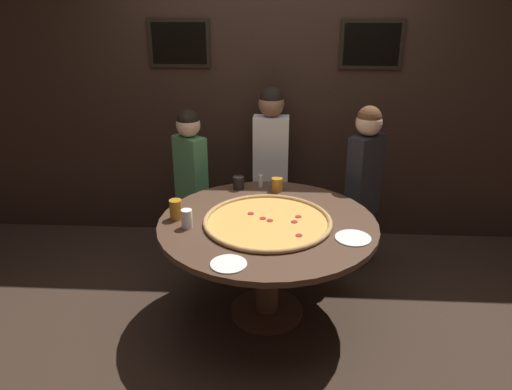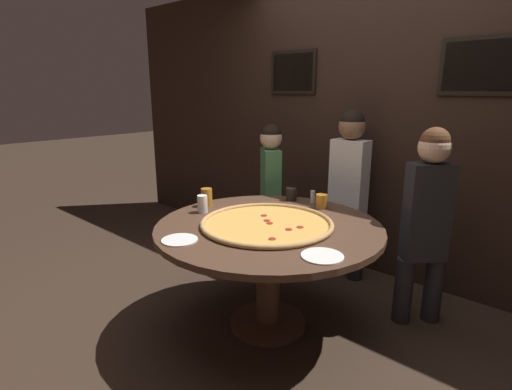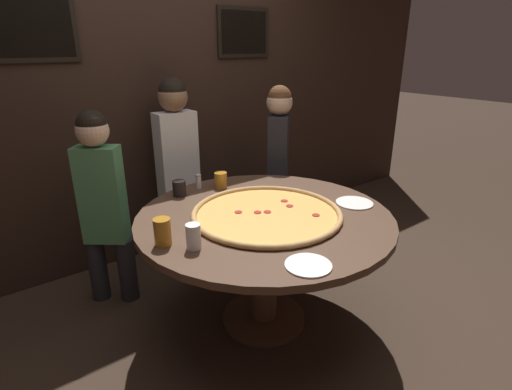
{
  "view_description": "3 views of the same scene",
  "coord_description": "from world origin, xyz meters",
  "px_view_note": "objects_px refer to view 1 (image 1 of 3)",
  "views": [
    {
      "loc": [
        0.09,
        -3.01,
        2.22
      ],
      "look_at": [
        -0.07,
        -0.08,
        0.97
      ],
      "focal_mm": 35.0,
      "sensor_mm": 36.0,
      "label": 1
    },
    {
      "loc": [
        1.58,
        -1.89,
        1.59
      ],
      "look_at": [
        -0.06,
        -0.06,
        0.94
      ],
      "focal_mm": 28.0,
      "sensor_mm": 36.0,
      "label": 2
    },
    {
      "loc": [
        -1.32,
        -1.65,
        1.67
      ],
      "look_at": [
        -0.11,
        -0.06,
        0.9
      ],
      "focal_mm": 28.0,
      "sensor_mm": 36.0,
      "label": 3
    }
  ],
  "objects_px": {
    "diner_side_left": "(271,160)",
    "drink_cup_far_left": "(239,183)",
    "drink_cup_near_right": "(176,209)",
    "diner_side_right": "(364,179)",
    "giant_pizza": "(268,221)",
    "drink_cup_front_edge": "(187,219)",
    "diner_far_left": "(191,176)",
    "condiment_shaker": "(261,181)",
    "white_plate_far_back": "(353,238)",
    "white_plate_near_front": "(229,264)",
    "dining_table": "(268,240)",
    "drink_cup_by_shaker": "(277,184)"
  },
  "relations": [
    {
      "from": "dining_table",
      "to": "diner_side_left",
      "type": "height_order",
      "value": "diner_side_left"
    },
    {
      "from": "diner_side_left",
      "to": "drink_cup_front_edge",
      "type": "bearing_deg",
      "value": 67.04
    },
    {
      "from": "giant_pizza",
      "to": "diner_far_left",
      "type": "height_order",
      "value": "diner_far_left"
    },
    {
      "from": "white_plate_far_back",
      "to": "diner_side_right",
      "type": "xyz_separation_m",
      "value": [
        0.2,
        0.96,
        0.03
      ]
    },
    {
      "from": "diner_far_left",
      "to": "drink_cup_by_shaker",
      "type": "bearing_deg",
      "value": -161.71
    },
    {
      "from": "diner_far_left",
      "to": "giant_pizza",
      "type": "bearing_deg",
      "value": 167.63
    },
    {
      "from": "diner_far_left",
      "to": "diner_side_right",
      "type": "distance_m",
      "value": 1.41
    },
    {
      "from": "diner_far_left",
      "to": "condiment_shaker",
      "type": "bearing_deg",
      "value": -159.31
    },
    {
      "from": "white_plate_far_back",
      "to": "diner_side_right",
      "type": "distance_m",
      "value": 0.98
    },
    {
      "from": "dining_table",
      "to": "giant_pizza",
      "type": "xyz_separation_m",
      "value": [
        -0.0,
        -0.02,
        0.16
      ]
    },
    {
      "from": "drink_cup_front_edge",
      "to": "drink_cup_far_left",
      "type": "xyz_separation_m",
      "value": [
        0.28,
        0.68,
        -0.01
      ]
    },
    {
      "from": "drink_cup_by_shaker",
      "to": "drink_cup_near_right",
      "type": "bearing_deg",
      "value": -141.89
    },
    {
      "from": "white_plate_far_back",
      "to": "diner_side_left",
      "type": "bearing_deg",
      "value": 113.76
    },
    {
      "from": "drink_cup_near_right",
      "to": "diner_side_right",
      "type": "xyz_separation_m",
      "value": [
        1.37,
        0.74,
        -0.03
      ]
    },
    {
      "from": "white_plate_near_front",
      "to": "diner_far_left",
      "type": "height_order",
      "value": "diner_far_left"
    },
    {
      "from": "giant_pizza",
      "to": "condiment_shaker",
      "type": "relative_size",
      "value": 8.91
    },
    {
      "from": "drink_cup_front_edge",
      "to": "condiment_shaker",
      "type": "xyz_separation_m",
      "value": [
        0.45,
        0.73,
        -0.01
      ]
    },
    {
      "from": "drink_cup_near_right",
      "to": "diner_far_left",
      "type": "height_order",
      "value": "diner_far_left"
    },
    {
      "from": "white_plate_near_front",
      "to": "white_plate_far_back",
      "type": "bearing_deg",
      "value": 25.58
    },
    {
      "from": "giant_pizza",
      "to": "drink_cup_front_edge",
      "type": "distance_m",
      "value": 0.53
    },
    {
      "from": "drink_cup_far_left",
      "to": "diner_side_left",
      "type": "relative_size",
      "value": 0.07
    },
    {
      "from": "dining_table",
      "to": "diner_far_left",
      "type": "height_order",
      "value": "diner_far_left"
    },
    {
      "from": "diner_side_right",
      "to": "diner_side_left",
      "type": "bearing_deg",
      "value": -66.69
    },
    {
      "from": "white_plate_near_front",
      "to": "diner_side_right",
      "type": "bearing_deg",
      "value": 54.29
    },
    {
      "from": "diner_far_left",
      "to": "diner_side_left",
      "type": "xyz_separation_m",
      "value": [
        0.65,
        0.24,
        0.08
      ]
    },
    {
      "from": "giant_pizza",
      "to": "white_plate_far_back",
      "type": "relative_size",
      "value": 3.81
    },
    {
      "from": "diner_far_left",
      "to": "drink_cup_front_edge",
      "type": "bearing_deg",
      "value": 137.86
    },
    {
      "from": "drink_cup_by_shaker",
      "to": "condiment_shaker",
      "type": "height_order",
      "value": "drink_cup_by_shaker"
    },
    {
      "from": "dining_table",
      "to": "white_plate_far_back",
      "type": "relative_size",
      "value": 6.52
    },
    {
      "from": "diner_side_right",
      "to": "white_plate_far_back",
      "type": "bearing_deg",
      "value": 33.56
    },
    {
      "from": "giant_pizza",
      "to": "drink_cup_by_shaker",
      "type": "distance_m",
      "value": 0.57
    },
    {
      "from": "diner_side_right",
      "to": "white_plate_near_front",
      "type": "bearing_deg",
      "value": 9.59
    },
    {
      "from": "white_plate_near_front",
      "to": "diner_far_left",
      "type": "xyz_separation_m",
      "value": [
        -0.46,
        1.38,
        -0.01
      ]
    },
    {
      "from": "white_plate_far_back",
      "to": "diner_side_right",
      "type": "bearing_deg",
      "value": 78.25
    },
    {
      "from": "drink_cup_near_right",
      "to": "diner_far_left",
      "type": "bearing_deg",
      "value": 93.08
    },
    {
      "from": "drink_cup_near_right",
      "to": "diner_side_left",
      "type": "xyz_separation_m",
      "value": [
        0.61,
        1.04,
        0.01
      ]
    },
    {
      "from": "drink_cup_front_edge",
      "to": "drink_cup_far_left",
      "type": "bearing_deg",
      "value": 67.97
    },
    {
      "from": "diner_side_left",
      "to": "drink_cup_far_left",
      "type": "bearing_deg",
      "value": 64.79
    },
    {
      "from": "drink_cup_by_shaker",
      "to": "white_plate_far_back",
      "type": "relative_size",
      "value": 0.46
    },
    {
      "from": "white_plate_near_front",
      "to": "diner_side_right",
      "type": "xyz_separation_m",
      "value": [
        0.95,
        1.32,
        0.03
      ]
    },
    {
      "from": "drink_cup_far_left",
      "to": "diner_side_left",
      "type": "xyz_separation_m",
      "value": [
        0.23,
        0.48,
        0.03
      ]
    },
    {
      "from": "dining_table",
      "to": "white_plate_far_back",
      "type": "xyz_separation_m",
      "value": [
        0.54,
        -0.21,
        0.15
      ]
    },
    {
      "from": "drink_cup_by_shaker",
      "to": "drink_cup_front_edge",
      "type": "relative_size",
      "value": 0.84
    },
    {
      "from": "condiment_shaker",
      "to": "dining_table",
      "type": "bearing_deg",
      "value": -82.85
    },
    {
      "from": "diner_side_left",
      "to": "drink_cup_by_shaker",
      "type": "bearing_deg",
      "value": 97.86
    },
    {
      "from": "drink_cup_near_right",
      "to": "diner_side_left",
      "type": "bearing_deg",
      "value": 59.59
    },
    {
      "from": "drink_cup_by_shaker",
      "to": "white_plate_near_front",
      "type": "distance_m",
      "value": 1.14
    },
    {
      "from": "drink_cup_by_shaker",
      "to": "diner_far_left",
      "type": "relative_size",
      "value": 0.08
    },
    {
      "from": "dining_table",
      "to": "drink_cup_far_left",
      "type": "relative_size",
      "value": 14.55
    },
    {
      "from": "drink_cup_front_edge",
      "to": "diner_side_right",
      "type": "distance_m",
      "value": 1.53
    }
  ]
}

